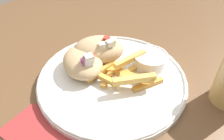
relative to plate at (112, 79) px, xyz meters
name	(u,v)px	position (x,y,z in m)	size (l,w,h in m)	color
table	(125,102)	(0.01, 0.04, -0.10)	(1.12, 1.12, 0.76)	brown
napkin	(43,137)	(0.00, -0.18, -0.01)	(0.16, 0.10, 0.00)	maroon
plate	(112,79)	(0.00, 0.00, 0.00)	(0.31, 0.31, 0.02)	white
pita_sandwich_near	(83,62)	(-0.06, -0.02, 0.03)	(0.14, 0.12, 0.06)	tan
pita_sandwich_far	(99,50)	(-0.06, 0.02, 0.03)	(0.14, 0.14, 0.06)	tan
fries_pile	(124,73)	(0.02, 0.01, 0.02)	(0.15, 0.15, 0.04)	#E5B251
sauce_ramekin	(150,59)	(0.04, 0.08, 0.02)	(0.08, 0.08, 0.03)	white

